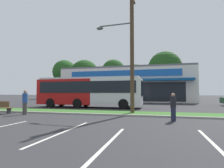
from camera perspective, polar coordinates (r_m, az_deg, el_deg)
grass_median at (r=15.05m, az=-9.80°, el=-8.55°), size 56.00×2.20×0.12m
curb_lip at (r=13.95m, az=-11.90°, el=-9.00°), size 56.00×0.24×0.12m
parking_stripe_2 at (r=7.94m, az=-14.80°, el=-14.21°), size 0.12×4.80×0.01m
parking_stripe_3 at (r=6.05m, az=-1.24°, el=-18.00°), size 0.12×4.80×0.01m
parking_stripe_4 at (r=6.56m, az=29.52°, el=-16.42°), size 0.12×4.80×0.01m
storefront_building at (r=36.99m, az=5.48°, el=-0.44°), size 23.10×15.04×6.13m
tree_far_left at (r=52.19m, az=-14.58°, el=3.72°), size 6.41×6.41×10.60m
tree_left at (r=50.96m, az=-8.55°, el=3.02°), size 7.84×7.84×10.60m
tree_mid_left at (r=48.11m, az=0.42°, el=3.96°), size 6.16×6.16×10.31m
tree_mid at (r=45.00m, az=7.35°, el=2.50°), size 5.61×5.61×8.51m
tree_mid_right at (r=45.08m, az=16.14°, el=4.75°), size 7.87×7.87×11.33m
utility_pole at (r=14.21m, az=5.64°, el=11.69°), size 3.03×2.40×9.58m
city_bus at (r=20.15m, az=-7.05°, el=-2.23°), size 11.47×2.78×3.25m
bus_stop_bench at (r=16.41m, az=-31.09°, el=-6.16°), size 1.60×0.45×0.95m
car_1 at (r=26.61m, az=-1.10°, el=-4.46°), size 4.18×1.89×1.57m
pedestrian_by_pole at (r=14.90m, az=-25.46°, el=-5.13°), size 0.36×0.36×1.80m
pedestrian_mid at (r=10.96m, az=18.53°, el=-6.78°), size 0.32×0.32×1.58m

